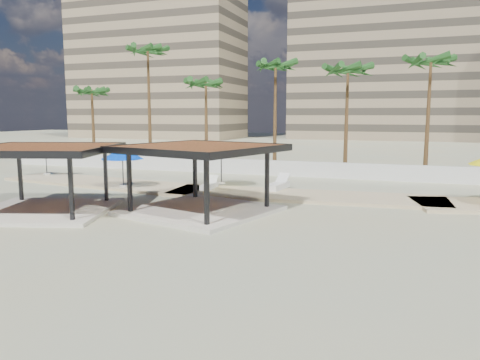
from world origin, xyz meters
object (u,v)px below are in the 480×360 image
(pavilion_central, at_px, (200,172))
(umbrella_a, at_px, (45,147))
(lounger_a, at_px, (209,186))
(lounger_b, at_px, (278,185))
(pavilion_west, at_px, (42,173))

(pavilion_central, height_order, umbrella_a, pavilion_central)
(pavilion_central, height_order, lounger_a, pavilion_central)
(pavilion_central, bearing_deg, lounger_b, 90.85)
(lounger_a, distance_m, lounger_b, 4.31)
(umbrella_a, relative_size, lounger_b, 1.38)
(umbrella_a, distance_m, lounger_b, 18.74)
(umbrella_a, distance_m, lounger_a, 14.77)
(pavilion_west, height_order, umbrella_a, pavilion_west)
(umbrella_a, relative_size, lounger_a, 1.69)
(pavilion_central, relative_size, umbrella_a, 2.41)
(lounger_b, bearing_deg, pavilion_west, 145.69)
(pavilion_central, bearing_deg, umbrella_a, 169.89)
(umbrella_a, bearing_deg, pavilion_west, -48.34)
(umbrella_a, xyz_separation_m, lounger_b, (18.63, -0.62, -1.96))
(pavilion_central, bearing_deg, pavilion_west, -144.72)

